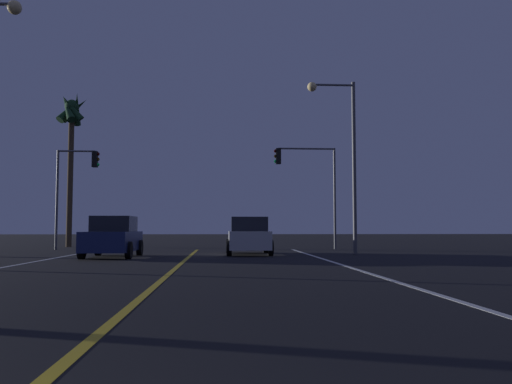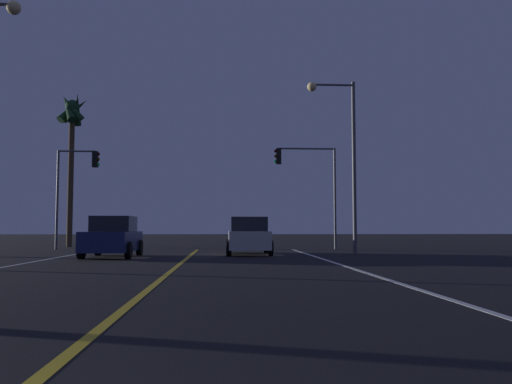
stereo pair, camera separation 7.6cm
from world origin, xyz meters
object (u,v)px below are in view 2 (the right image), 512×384
object	(u,v)px
car_ahead_far	(248,236)
traffic_light_near_right	(306,174)
street_lamp_right_far	(343,144)
palm_tree_left_far	(72,124)
traffic_light_near_left	(77,177)
car_oncoming	(113,237)

from	to	relation	value
car_ahead_far	traffic_light_near_right	size ratio (longest dim) A/B	0.74
traffic_light_near_right	street_lamp_right_far	bearing A→B (deg)	96.97
traffic_light_near_right	palm_tree_left_far	world-z (taller)	palm_tree_left_far
car_ahead_far	traffic_light_near_right	world-z (taller)	traffic_light_near_right
traffic_light_near_right	street_lamp_right_far	xyz separation A→B (m)	(0.75, -6.12, 0.75)
traffic_light_near_right	traffic_light_near_left	xyz separation A→B (m)	(-12.99, -0.00, -0.25)
car_ahead_far	car_oncoming	bearing A→B (deg)	108.15
car_oncoming	street_lamp_right_far	world-z (taller)	street_lamp_right_far
car_ahead_far	traffic_light_near_left	size ratio (longest dim) A/B	0.77
traffic_light_near_left	palm_tree_left_far	xyz separation A→B (m)	(-1.62, 4.42, 3.85)
car_oncoming	traffic_light_near_right	distance (m)	12.59
car_ahead_far	traffic_light_near_right	xyz separation A→B (m)	(3.61, 5.79, 3.51)
car_oncoming	traffic_light_near_left	bearing A→B (deg)	-154.59
palm_tree_left_far	traffic_light_near_left	bearing A→B (deg)	-69.81
street_lamp_right_far	car_ahead_far	bearing A→B (deg)	-4.39
car_oncoming	street_lamp_right_far	size ratio (longest dim) A/B	0.54
car_oncoming	palm_tree_left_far	bearing A→B (deg)	-156.45
car_ahead_far	palm_tree_left_far	world-z (taller)	palm_tree_left_far
traffic_light_near_left	street_lamp_right_far	bearing A→B (deg)	-24.03
car_ahead_far	traffic_light_near_right	distance (m)	7.68
traffic_light_near_right	street_lamp_right_far	distance (m)	6.22
car_ahead_far	palm_tree_left_far	xyz separation A→B (m)	(-11.00, 10.21, 7.12)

